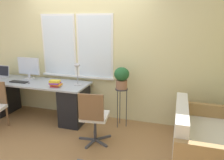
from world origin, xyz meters
TOP-DOWN VIEW (x-y plane):
  - ground_plane at (0.00, 0.00)m, footprint 14.00×14.00m
  - wall_back_with_window at (-0.01, 0.79)m, footprint 9.00×0.12m
  - desk at (-0.99, 0.35)m, footprint 2.19×0.71m
  - laptop at (-1.86, 0.41)m, footprint 0.28×0.28m
  - monitor at (-1.23, 0.52)m, footprint 0.50×0.20m
  - keyboard at (-1.26, 0.23)m, footprint 0.37×0.12m
  - mouse at (-1.02, 0.22)m, footprint 0.03×0.06m
  - desk_lamp at (-0.07, 0.41)m, footprint 0.16×0.16m
  - book_stack at (-0.41, 0.18)m, footprint 0.22×0.18m
  - office_chair_swivel at (0.50, -0.24)m, footprint 0.54×0.54m
  - couch_loveseat at (2.07, -0.25)m, footprint 0.75×1.37m
  - plant_stand at (0.77, 0.46)m, footprint 0.23×0.23m
  - potted_plant at (0.77, 0.46)m, footprint 0.27×0.27m

SIDE VIEW (x-z plane):
  - ground_plane at x=0.00m, z-range 0.00..0.00m
  - couch_loveseat at x=2.07m, z-range -0.12..0.69m
  - desk at x=-0.99m, z-range 0.03..0.78m
  - office_chair_swivel at x=0.50m, z-range 0.03..0.91m
  - plant_stand at x=0.77m, z-range 0.25..1.00m
  - keyboard at x=-1.26m, z-range 0.75..0.77m
  - mouse at x=-1.02m, z-range 0.75..0.78m
  - laptop at x=-1.86m, z-range 0.68..0.93m
  - book_stack at x=-0.41m, z-range 0.76..0.88m
  - potted_plant at x=0.77m, z-range 0.76..1.16m
  - monitor at x=-1.23m, z-range 0.76..1.21m
  - desk_lamp at x=-0.07m, z-range 0.82..1.23m
  - wall_back_with_window at x=-0.01m, z-range 0.00..2.70m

